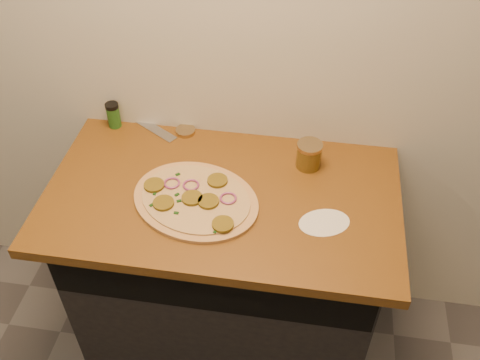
% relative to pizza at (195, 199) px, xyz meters
% --- Properties ---
extents(cabinet, '(1.10, 0.60, 0.86)m').
position_rel_pizza_xyz_m(cabinet, '(0.08, 0.09, -0.48)').
color(cabinet, black).
rests_on(cabinet, ground).
extents(countertop, '(1.20, 0.70, 0.04)m').
position_rel_pizza_xyz_m(countertop, '(0.08, 0.06, -0.03)').
color(countertop, brown).
rests_on(countertop, cabinet).
extents(pizza, '(0.55, 0.55, 0.03)m').
position_rel_pizza_xyz_m(pizza, '(0.00, 0.00, 0.00)').
color(pizza, tan).
rests_on(pizza, countertop).
extents(chefs_knife, '(0.28, 0.19, 0.02)m').
position_rel_pizza_xyz_m(chefs_knife, '(-0.31, 0.40, -0.00)').
color(chefs_knife, '#B7BAC1').
rests_on(chefs_knife, countertop).
extents(mason_jar_lid, '(0.10, 0.10, 0.02)m').
position_rel_pizza_xyz_m(mason_jar_lid, '(-0.12, 0.36, -0.00)').
color(mason_jar_lid, tan).
rests_on(mason_jar_lid, countertop).
extents(salsa_jar, '(0.09, 0.09, 0.10)m').
position_rel_pizza_xyz_m(salsa_jar, '(0.36, 0.24, 0.04)').
color(salsa_jar, maroon).
rests_on(salsa_jar, countertop).
extents(spice_shaker, '(0.05, 0.05, 0.10)m').
position_rel_pizza_xyz_m(spice_shaker, '(-0.40, 0.36, 0.04)').
color(spice_shaker, '#24581B').
rests_on(spice_shaker, countertop).
extents(flour_spill, '(0.22, 0.22, 0.00)m').
position_rel_pizza_xyz_m(flour_spill, '(0.43, -0.03, -0.01)').
color(flour_spill, silver).
rests_on(flour_spill, countertop).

